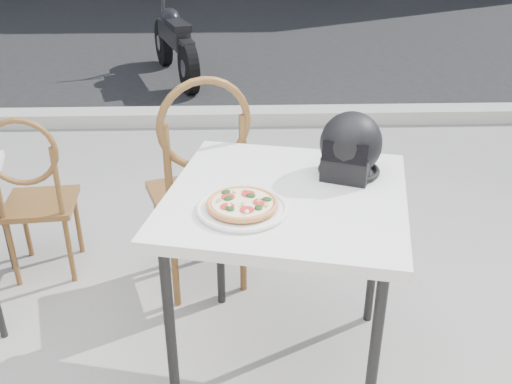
{
  "coord_description": "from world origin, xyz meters",
  "views": [
    {
      "loc": [
        -0.04,
        -2.0,
        1.82
      ],
      "look_at": [
        0.02,
        -0.18,
        0.89
      ],
      "focal_mm": 40.0,
      "sensor_mm": 36.0,
      "label": 1
    }
  ],
  "objects_px": {
    "helmet": "(350,148)",
    "cafe_chair_side": "(34,189)",
    "cafe_table_main": "(286,210)",
    "plate": "(242,209)",
    "motorcycle": "(174,43)",
    "pizza": "(242,203)",
    "cafe_chair_main": "(201,176)"
  },
  "relations": [
    {
      "from": "plate",
      "to": "helmet",
      "type": "distance_m",
      "value": 0.53
    },
    {
      "from": "helmet",
      "to": "motorcycle",
      "type": "bearing_deg",
      "value": 126.82
    },
    {
      "from": "cafe_chair_side",
      "to": "motorcycle",
      "type": "xyz_separation_m",
      "value": [
        0.33,
        3.9,
        -0.12
      ]
    },
    {
      "from": "cafe_chair_main",
      "to": "plate",
      "type": "bearing_deg",
      "value": 86.1
    },
    {
      "from": "cafe_table_main",
      "to": "motorcycle",
      "type": "relative_size",
      "value": 0.6
    },
    {
      "from": "cafe_table_main",
      "to": "cafe_chair_side",
      "type": "xyz_separation_m",
      "value": [
        -1.22,
        0.71,
        -0.25
      ]
    },
    {
      "from": "cafe_table_main",
      "to": "cafe_chair_main",
      "type": "height_order",
      "value": "cafe_chair_main"
    },
    {
      "from": "helmet",
      "to": "cafe_chair_side",
      "type": "distance_m",
      "value": 1.64
    },
    {
      "from": "cafe_table_main",
      "to": "cafe_chair_side",
      "type": "relative_size",
      "value": 1.14
    },
    {
      "from": "plate",
      "to": "pizza",
      "type": "relative_size",
      "value": 1.08
    },
    {
      "from": "motorcycle",
      "to": "cafe_chair_side",
      "type": "bearing_deg",
      "value": -112.98
    },
    {
      "from": "cafe_table_main",
      "to": "helmet",
      "type": "bearing_deg",
      "value": 31.17
    },
    {
      "from": "cafe_table_main",
      "to": "plate",
      "type": "distance_m",
      "value": 0.24
    },
    {
      "from": "cafe_table_main",
      "to": "pizza",
      "type": "xyz_separation_m",
      "value": [
        -0.17,
        -0.14,
        0.11
      ]
    },
    {
      "from": "motorcycle",
      "to": "cafe_table_main",
      "type": "bearing_deg",
      "value": -97.17
    },
    {
      "from": "pizza",
      "to": "cafe_chair_side",
      "type": "xyz_separation_m",
      "value": [
        -1.05,
        0.85,
        -0.35
      ]
    },
    {
      "from": "plate",
      "to": "pizza",
      "type": "bearing_deg",
      "value": 57.41
    },
    {
      "from": "helmet",
      "to": "plate",
      "type": "bearing_deg",
      "value": -122.79
    },
    {
      "from": "helmet",
      "to": "cafe_chair_side",
      "type": "bearing_deg",
      "value": -177.97
    },
    {
      "from": "pizza",
      "to": "helmet",
      "type": "xyz_separation_m",
      "value": [
        0.43,
        0.3,
        0.08
      ]
    },
    {
      "from": "cafe_chair_side",
      "to": "motorcycle",
      "type": "height_order",
      "value": "cafe_chair_side"
    },
    {
      "from": "plate",
      "to": "cafe_chair_main",
      "type": "distance_m",
      "value": 0.77
    },
    {
      "from": "plate",
      "to": "motorcycle",
      "type": "xyz_separation_m",
      "value": [
        -0.72,
        4.75,
        -0.45
      ]
    },
    {
      "from": "cafe_table_main",
      "to": "motorcycle",
      "type": "bearing_deg",
      "value": 100.89
    },
    {
      "from": "plate",
      "to": "cafe_chair_side",
      "type": "height_order",
      "value": "cafe_chair_side"
    },
    {
      "from": "plate",
      "to": "cafe_chair_main",
      "type": "bearing_deg",
      "value": 105.18
    },
    {
      "from": "cafe_table_main",
      "to": "cafe_chair_main",
      "type": "bearing_deg",
      "value": 122.37
    },
    {
      "from": "helmet",
      "to": "motorcycle",
      "type": "relative_size",
      "value": 0.19
    },
    {
      "from": "helmet",
      "to": "cafe_chair_side",
      "type": "relative_size",
      "value": 0.36
    },
    {
      "from": "pizza",
      "to": "cafe_chair_main",
      "type": "xyz_separation_m",
      "value": [
        -0.19,
        0.71,
        -0.23
      ]
    },
    {
      "from": "helmet",
      "to": "cafe_chair_main",
      "type": "distance_m",
      "value": 0.81
    },
    {
      "from": "cafe_table_main",
      "to": "pizza",
      "type": "relative_size",
      "value": 3.35
    }
  ]
}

